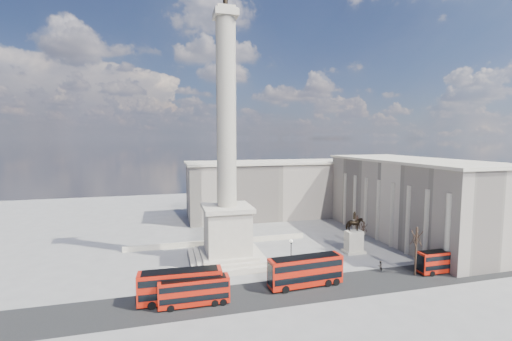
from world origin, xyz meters
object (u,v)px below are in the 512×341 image
at_px(equestrian_statue, 354,238).
at_px(pedestrian_crossing, 320,273).
at_px(pedestrian_standing, 380,266).
at_px(nelsons_column, 227,195).
at_px(red_bus_c, 306,271).
at_px(red_bus_b, 195,291).
at_px(red_bus_a, 181,286).
at_px(victorian_lamp, 291,254).
at_px(red_bus_d, 444,261).
at_px(pedestrian_walking, 333,271).

distance_m(equestrian_statue, pedestrian_crossing, 16.06).
bearing_deg(pedestrian_standing, nelsons_column, -28.58).
xyz_separation_m(red_bus_c, pedestrian_standing, (15.18, 2.43, -1.62)).
bearing_deg(nelsons_column, pedestrian_standing, -24.47).
relative_size(red_bus_b, equestrian_statue, 1.15).
bearing_deg(red_bus_a, victorian_lamp, 19.68).
xyz_separation_m(red_bus_d, pedestrian_crossing, (-22.04, 3.30, -1.24)).
bearing_deg(red_bus_a, equestrian_statue, 22.48).
relative_size(nelsons_column, equestrian_statue, 5.82).
distance_m(red_bus_b, pedestrian_walking, 23.97).
distance_m(red_bus_c, equestrian_statue, 20.22).
relative_size(red_bus_c, pedestrian_walking, 6.33).
height_order(red_bus_a, pedestrian_walking, red_bus_a).
bearing_deg(red_bus_c, red_bus_d, -5.39).
relative_size(victorian_lamp, pedestrian_crossing, 3.67).
bearing_deg(red_bus_c, nelsons_column, 122.51).
distance_m(nelsons_column, victorian_lamp, 15.89).
bearing_deg(red_bus_c, equestrian_statue, 34.66).
bearing_deg(equestrian_statue, victorian_lamp, -156.79).
relative_size(nelsons_column, red_bus_a, 4.22).
bearing_deg(pedestrian_standing, red_bus_a, 0.63).
relative_size(red_bus_a, pedestrian_crossing, 7.19).
xyz_separation_m(red_bus_c, red_bus_d, (25.60, -0.88, -0.49)).
xyz_separation_m(equestrian_statue, pedestrian_crossing, (-12.35, -10.04, -2.17)).
xyz_separation_m(red_bus_b, red_bus_d, (43.14, 0.93, -0.03)).
distance_m(red_bus_a, red_bus_d, 44.94).
bearing_deg(equestrian_statue, pedestrian_standing, -94.15).
relative_size(nelsons_column, pedestrian_walking, 25.99).
height_order(red_bus_b, pedestrian_crossing, red_bus_b).
bearing_deg(pedestrian_walking, pedestrian_crossing, -177.15).
xyz_separation_m(red_bus_b, pedestrian_crossing, (21.10, 4.23, -1.26)).
distance_m(red_bus_b, equestrian_statue, 36.38).
height_order(red_bus_c, pedestrian_standing, red_bus_c).
bearing_deg(red_bus_b, nelsons_column, 65.02).
relative_size(equestrian_statue, pedestrian_standing, 4.61).
relative_size(red_bus_d, pedestrian_standing, 5.21).
relative_size(equestrian_statue, pedestrian_crossing, 5.21).
bearing_deg(red_bus_a, red_bus_c, 3.66).
bearing_deg(red_bus_a, red_bus_b, -34.97).
bearing_deg(red_bus_d, victorian_lamp, 166.51).
xyz_separation_m(red_bus_c, pedestrian_crossing, (3.56, 2.43, -1.73)).
xyz_separation_m(red_bus_a, pedestrian_walking, (25.37, 2.86, -1.53)).
height_order(pedestrian_walking, pedestrian_standing, pedestrian_walking).
height_order(red_bus_d, pedestrian_walking, red_bus_d).
xyz_separation_m(red_bus_d, pedestrian_walking, (-19.57, 3.30, -1.10)).
xyz_separation_m(red_bus_b, victorian_lamp, (17.09, 7.26, 1.47)).
distance_m(red_bus_c, pedestrian_walking, 6.69).
xyz_separation_m(red_bus_b, red_bus_c, (17.54, 1.81, 0.46)).
bearing_deg(red_bus_b, red_bus_d, 1.58).
relative_size(victorian_lamp, equestrian_statue, 0.71).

